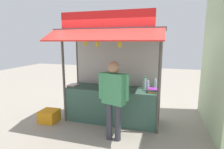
% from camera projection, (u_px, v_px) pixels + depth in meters
% --- Properties ---
extents(ground_plane, '(20.00, 20.00, 0.00)m').
position_uv_depth(ground_plane, '(112.00, 121.00, 4.69)').
color(ground_plane, '#9E9384').
extents(stall_counter, '(2.30, 0.69, 0.87)m').
position_uv_depth(stall_counter, '(112.00, 105.00, 4.61)').
color(stall_counter, '#385B4C').
rests_on(stall_counter, ground).
extents(stall_structure, '(2.50, 1.49, 2.66)m').
position_uv_depth(stall_structure, '(113.00, 59.00, 4.47)').
color(stall_structure, '#4C4742').
rests_on(stall_structure, ground).
extents(water_bottle_back_left, '(0.09, 0.09, 0.31)m').
position_uv_depth(water_bottle_back_left, '(105.00, 80.00, 4.77)').
color(water_bottle_back_left, silver).
rests_on(water_bottle_back_left, stall_counter).
extents(water_bottle_far_right, '(0.07, 0.07, 0.26)m').
position_uv_depth(water_bottle_far_right, '(155.00, 84.00, 4.46)').
color(water_bottle_far_right, silver).
rests_on(water_bottle_far_right, stall_counter).
extents(water_bottle_left, '(0.09, 0.09, 0.31)m').
position_uv_depth(water_bottle_left, '(110.00, 82.00, 4.54)').
color(water_bottle_left, silver).
rests_on(water_bottle_left, stall_counter).
extents(water_bottle_center, '(0.07, 0.07, 0.25)m').
position_uv_depth(water_bottle_center, '(148.00, 86.00, 4.29)').
color(water_bottle_center, silver).
rests_on(water_bottle_center, stall_counter).
extents(water_bottle_back_right, '(0.08, 0.08, 0.30)m').
position_uv_depth(water_bottle_back_right, '(145.00, 83.00, 4.49)').
color(water_bottle_back_right, silver).
rests_on(water_bottle_back_right, stall_counter).
extents(magazine_stack_rear_center, '(0.24, 0.31, 0.04)m').
position_uv_depth(magazine_stack_rear_center, '(73.00, 85.00, 4.76)').
color(magazine_stack_rear_center, green).
rests_on(magazine_stack_rear_center, stall_counter).
extents(magazine_stack_far_left, '(0.27, 0.27, 0.09)m').
position_uv_depth(magazine_stack_far_left, '(153.00, 90.00, 4.16)').
color(magazine_stack_far_left, orange).
rests_on(magazine_stack_far_left, stall_counter).
extents(banana_bunch_rightmost, '(0.10, 0.10, 0.27)m').
position_uv_depth(banana_bunch_rightmost, '(97.00, 44.00, 3.97)').
color(banana_bunch_rightmost, '#332D23').
extents(banana_bunch_inner_right, '(0.09, 0.09, 0.28)m').
position_uv_depth(banana_bunch_inner_right, '(120.00, 44.00, 3.83)').
color(banana_bunch_inner_right, '#332D23').
extents(banana_bunch_inner_left, '(0.10, 0.11, 0.25)m').
position_uv_depth(banana_bunch_inner_left, '(85.00, 42.00, 4.04)').
color(banana_bunch_inner_left, '#332D23').
extents(vendor_person, '(0.63, 0.33, 1.65)m').
position_uv_depth(vendor_person, '(114.00, 94.00, 3.61)').
color(vendor_person, '#383842').
rests_on(vendor_person, ground).
extents(plastic_crate, '(0.44, 0.44, 0.30)m').
position_uv_depth(plastic_crate, '(49.00, 116.00, 4.61)').
color(plastic_crate, orange).
rests_on(plastic_crate, ground).
extents(neighbour_wall, '(0.20, 2.40, 3.22)m').
position_uv_depth(neighbour_wall, '(217.00, 60.00, 4.02)').
color(neighbour_wall, '#B3CA9A').
rests_on(neighbour_wall, ground).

